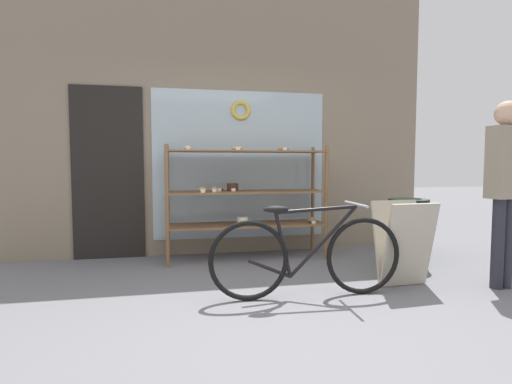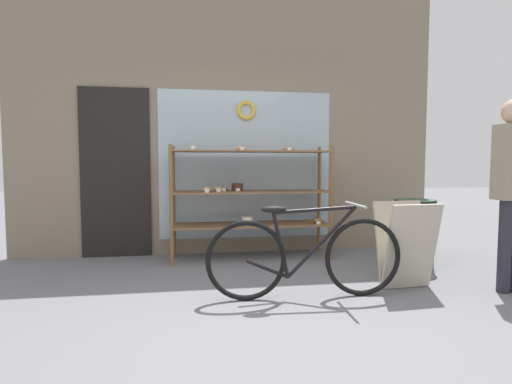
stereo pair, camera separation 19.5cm
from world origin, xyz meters
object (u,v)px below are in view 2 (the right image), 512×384
Objects in this scene: bicycle at (305,256)px; sandwich_board at (406,245)px; display_case at (251,191)px; trash_bin at (414,231)px.

bicycle is 1.02m from sandwich_board.
display_case is at bearing 129.25° from sandwich_board.
trash_bin is at bearing 30.91° from bicycle.
sandwich_board is at bearing -47.78° from display_case.
display_case reaches higher than trash_bin.
sandwich_board is at bearing 9.24° from bicycle.
display_case is 2.54× the size of trash_bin.
bicycle is at bearing -175.51° from sandwich_board.
trash_bin is at bearing 51.81° from sandwich_board.
bicycle is 2.26× the size of trash_bin.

